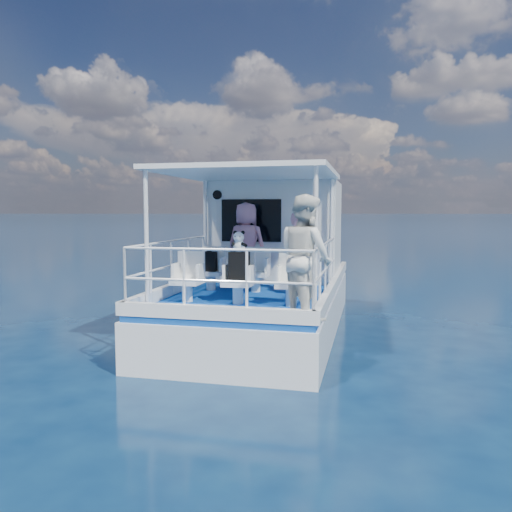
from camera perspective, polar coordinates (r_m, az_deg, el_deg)
The scene contains 20 objects.
ground at distance 9.62m, azimuth -0.32°, elevation -9.57°, with size 2000.00×2000.00×0.00m, color #081E3D.
hull at distance 10.57m, azimuth 0.95°, elevation -8.25°, with size 3.00×7.00×1.60m, color white.
deck at distance 10.41m, azimuth 0.95°, elevation -3.69°, with size 2.90×6.90×0.10m, color navy.
cabin at distance 11.57m, azimuth 2.31°, elevation 2.91°, with size 2.85×2.00×2.20m, color white.
canopy at distance 9.15m, azimuth -0.63°, elevation 9.51°, with size 3.00×3.20×0.08m, color white.
canopy_posts at distance 9.08m, azimuth -0.69°, elevation 2.34°, with size 2.77×2.97×2.20m.
railings at distance 8.81m, azimuth -1.19°, elevation -1.65°, with size 2.84×3.59×1.00m, color white, non-canonical shape.
seat_port_fwd at distance 9.84m, azimuth -5.16°, elevation -2.80°, with size 0.48×0.46×0.38m, color white.
seat_center_fwd at distance 9.60m, azimuth -0.05°, elevation -2.97°, with size 0.48×0.46×0.38m, color white.
seat_stbd_fwd at distance 9.44m, azimuth 5.29°, elevation -3.13°, with size 0.48×0.46×0.38m, color white.
seat_port_aft at distance 8.63m, azimuth -7.87°, elevation -3.92°, with size 0.48×0.46×0.38m, color white.
seat_center_aft at distance 8.35m, azimuth -2.08°, elevation -4.17°, with size 0.48×0.46×0.38m, color white.
seat_stbd_aft at distance 8.17m, azimuth 4.05°, elevation -4.39°, with size 0.48×0.46×0.38m, color white.
passenger_port_fwd at distance 10.31m, azimuth -1.11°, elevation 1.34°, with size 0.65×0.46×1.73m, color #C07C92.
passenger_stbd_fwd at distance 9.66m, azimuth 4.77°, elevation 0.51°, with size 0.56×0.37×1.54m, color pink.
passenger_stbd_aft at distance 7.10m, azimuth 5.67°, elevation -0.14°, with size 0.86×0.67×1.78m, color silver.
backpack_port at distance 9.74m, azimuth -5.40°, elevation -0.62°, with size 0.29×0.16×0.38m, color black.
backpack_center at distance 8.26m, azimuth -1.94°, elevation -1.22°, with size 0.33×0.18×0.49m, color black.
compact_camera at distance 9.70m, azimuth -5.36°, elevation 0.65°, with size 0.09×0.06×0.06m, color black.
panda at distance 8.21m, azimuth -1.96°, elevation 1.68°, with size 0.23×0.19×0.35m, color white, non-canonical shape.
Camera 1 is at (2.16, -9.06, 2.42)m, focal length 35.00 mm.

